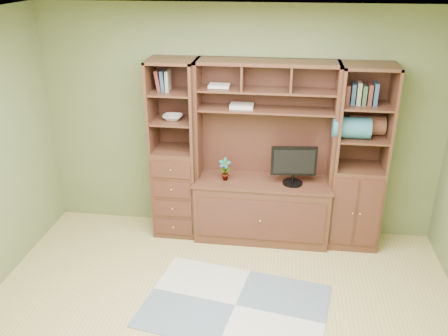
# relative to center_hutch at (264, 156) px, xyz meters

# --- Properties ---
(room) EXTENTS (4.60, 4.10, 2.64)m
(room) POSITION_rel_center_hutch_xyz_m (-0.30, -1.73, 0.28)
(room) COLOR tan
(room) RESTS_ON ground
(center_hutch) EXTENTS (1.54, 0.53, 2.05)m
(center_hutch) POSITION_rel_center_hutch_xyz_m (0.00, 0.00, 0.00)
(center_hutch) COLOR #4C291A
(center_hutch) RESTS_ON ground
(left_tower) EXTENTS (0.50, 0.45, 2.05)m
(left_tower) POSITION_rel_center_hutch_xyz_m (-1.00, 0.04, 0.00)
(left_tower) COLOR #4C291A
(left_tower) RESTS_ON ground
(right_tower) EXTENTS (0.55, 0.45, 2.05)m
(right_tower) POSITION_rel_center_hutch_xyz_m (1.02, 0.04, 0.00)
(right_tower) COLOR #4C291A
(right_tower) RESTS_ON ground
(rug) EXTENTS (1.85, 1.39, 0.01)m
(rug) POSITION_rel_center_hutch_xyz_m (-0.16, -1.25, -1.02)
(rug) COLOR #9BA0A0
(rug) RESTS_ON ground
(monitor) EXTENTS (0.51, 0.27, 0.60)m
(monitor) POSITION_rel_center_hutch_xyz_m (0.33, -0.03, 0.01)
(monitor) COLOR black
(monitor) RESTS_ON center_hutch
(orchid) EXTENTS (0.14, 0.09, 0.26)m
(orchid) POSITION_rel_center_hutch_xyz_m (-0.42, -0.03, -0.16)
(orchid) COLOR brown
(orchid) RESTS_ON center_hutch
(magazines) EXTENTS (0.25, 0.18, 0.04)m
(magazines) POSITION_rel_center_hutch_xyz_m (-0.26, 0.09, 0.54)
(magazines) COLOR beige
(magazines) RESTS_ON center_hutch
(bowl) EXTENTS (0.21, 0.21, 0.05)m
(bowl) POSITION_rel_center_hutch_xyz_m (-1.01, 0.04, 0.39)
(bowl) COLOR beige
(bowl) RESTS_ON left_tower
(blanket_teal) EXTENTS (0.38, 0.22, 0.22)m
(blanket_teal) POSITION_rel_center_hutch_xyz_m (0.90, -0.01, 0.38)
(blanket_teal) COLOR #2C6774
(blanket_teal) RESTS_ON right_tower
(blanket_red) EXTENTS (0.37, 0.21, 0.21)m
(blanket_red) POSITION_rel_center_hutch_xyz_m (1.07, 0.12, 0.37)
(blanket_red) COLOR brown
(blanket_red) RESTS_ON right_tower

